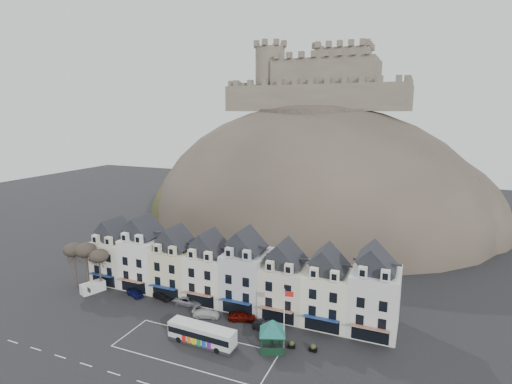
% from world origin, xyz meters
% --- Properties ---
extents(ground, '(300.00, 300.00, 0.00)m').
position_xyz_m(ground, '(0.00, 0.00, 0.00)').
color(ground, black).
rests_on(ground, ground).
extents(coach_bay_markings, '(22.00, 7.50, 0.01)m').
position_xyz_m(coach_bay_markings, '(2.00, 1.25, 0.00)').
color(coach_bay_markings, silver).
rests_on(coach_bay_markings, ground).
extents(townhouse_terrace, '(54.40, 9.35, 11.80)m').
position_xyz_m(townhouse_terrace, '(0.15, 15.97, 5.30)').
color(townhouse_terrace, silver).
rests_on(townhouse_terrace, ground).
extents(castle_hill, '(100.00, 76.00, 68.00)m').
position_xyz_m(castle_hill, '(1.25, 68.95, 0.11)').
color(castle_hill, '#3B342E').
rests_on(castle_hill, ground).
extents(castle, '(50.20, 22.20, 22.00)m').
position_xyz_m(castle, '(0.51, 75.93, 40.19)').
color(castle, '#645B4C').
rests_on(castle, ground).
extents(tree_left_far, '(3.61, 3.61, 8.24)m').
position_xyz_m(tree_left_far, '(-29.00, 10.50, 6.90)').
color(tree_left_far, '#372E23').
rests_on(tree_left_far, ground).
extents(tree_left_mid, '(3.78, 3.78, 8.64)m').
position_xyz_m(tree_left_mid, '(-26.00, 10.50, 7.24)').
color(tree_left_mid, '#372E23').
rests_on(tree_left_mid, ground).
extents(tree_left_near, '(3.43, 3.43, 7.84)m').
position_xyz_m(tree_left_near, '(-23.00, 10.50, 6.55)').
color(tree_left_near, '#372E23').
rests_on(tree_left_near, ground).
extents(bus, '(10.02, 2.76, 2.80)m').
position_xyz_m(bus, '(2.34, 2.77, 1.55)').
color(bus, '#262628').
rests_on(bus, ground).
extents(bus_shelter, '(6.60, 6.60, 4.46)m').
position_xyz_m(bus_shelter, '(11.81, 5.27, 3.46)').
color(bus_shelter, black).
rests_on(bus_shelter, ground).
extents(red_buoy, '(1.49, 1.49, 1.85)m').
position_xyz_m(red_buoy, '(10.00, 7.50, 0.94)').
color(red_buoy, black).
rests_on(red_buoy, ground).
extents(flagpole, '(1.26, 0.27, 8.75)m').
position_xyz_m(flagpole, '(13.27, 6.05, 4.99)').
color(flagpole, silver).
rests_on(flagpole, ground).
extents(white_van, '(3.09, 4.43, 1.86)m').
position_xyz_m(white_van, '(-23.99, 9.50, 0.93)').
color(white_van, white).
rests_on(white_van, ground).
extents(planter_west, '(1.13, 0.75, 1.07)m').
position_xyz_m(planter_west, '(17.00, 7.00, 0.51)').
color(planter_west, black).
rests_on(planter_west, ground).
extents(planter_east, '(1.13, 0.74, 1.04)m').
position_xyz_m(planter_east, '(14.08, 6.65, 0.50)').
color(planter_east, black).
rests_on(planter_east, ground).
extents(car_navy, '(4.01, 2.67, 1.27)m').
position_xyz_m(car_navy, '(-16.00, 11.07, 0.63)').
color(car_navy, '#0D1245').
rests_on(car_navy, ground).
extents(car_black, '(3.91, 2.12, 1.22)m').
position_xyz_m(car_black, '(-10.80, 11.92, 0.61)').
color(car_black, black).
rests_on(car_black, ground).
extents(car_silver, '(4.95, 2.48, 1.37)m').
position_xyz_m(car_silver, '(-5.60, 12.00, 0.68)').
color(car_silver, gray).
rests_on(car_silver, ground).
extents(car_white, '(4.57, 2.87, 1.23)m').
position_xyz_m(car_white, '(-0.85, 9.50, 0.62)').
color(car_white, silver).
rests_on(car_white, ground).
extents(car_maroon, '(4.60, 2.94, 1.46)m').
position_xyz_m(car_maroon, '(4.80, 10.69, 0.73)').
color(car_maroon, '#4E0904').
rests_on(car_maroon, ground).
extents(car_charcoal, '(4.29, 1.72, 1.39)m').
position_xyz_m(car_charcoal, '(9.34, 9.50, 0.69)').
color(car_charcoal, black).
rests_on(car_charcoal, ground).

